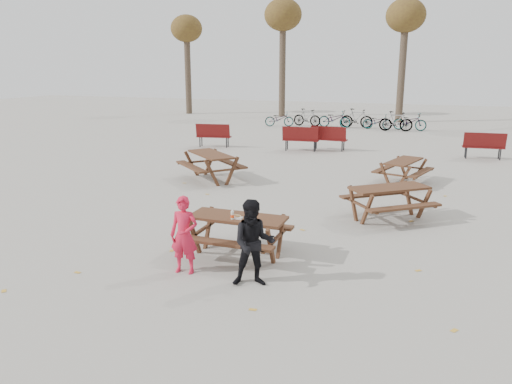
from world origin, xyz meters
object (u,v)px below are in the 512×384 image
(picnic_table_east, at_px, (389,203))
(picnic_table_far, at_px, (403,172))
(main_picnic_table, at_px, (238,226))
(soda_bottle, at_px, (232,215))
(child, at_px, (184,235))
(picnic_table_north, at_px, (211,167))
(food_tray, at_px, (237,218))
(adult, at_px, (254,243))

(picnic_table_east, height_order, picnic_table_far, picnic_table_east)
(picnic_table_far, bearing_deg, main_picnic_table, 177.06)
(soda_bottle, relative_size, child, 0.13)
(soda_bottle, distance_m, child, 1.02)
(child, height_order, picnic_table_east, child)
(main_picnic_table, bearing_deg, child, -118.53)
(main_picnic_table, relative_size, picnic_table_far, 1.08)
(soda_bottle, height_order, picnic_table_north, soda_bottle)
(food_tray, xyz_separation_m, picnic_table_east, (2.38, 3.46, -0.40))
(food_tray, distance_m, picnic_table_far, 7.73)
(soda_bottle, relative_size, picnic_table_east, 0.09)
(soda_bottle, height_order, child, child)
(adult, height_order, picnic_table_far, adult)
(picnic_table_far, bearing_deg, adult, -175.77)
(food_tray, xyz_separation_m, child, (-0.62, -0.90, -0.11))
(picnic_table_east, relative_size, picnic_table_far, 1.08)
(main_picnic_table, xyz_separation_m, soda_bottle, (-0.02, -0.20, 0.26))
(soda_bottle, distance_m, adult, 1.20)
(picnic_table_north, bearing_deg, main_picnic_table, -19.03)
(food_tray, relative_size, child, 0.13)
(main_picnic_table, xyz_separation_m, food_tray, (0.06, -0.15, 0.21))
(picnic_table_north, height_order, picnic_table_far, picnic_table_north)
(food_tray, relative_size, picnic_table_east, 0.10)
(soda_bottle, xyz_separation_m, picnic_table_north, (-3.15, 5.82, -0.42))
(picnic_table_east, bearing_deg, picnic_table_north, 118.70)
(child, distance_m, picnic_table_east, 5.30)
(child, xyz_separation_m, picnic_table_far, (3.06, 8.22, -0.32))
(picnic_table_east, height_order, picnic_table_north, picnic_table_north)
(food_tray, bearing_deg, picnic_table_north, 119.27)
(main_picnic_table, xyz_separation_m, child, (-0.57, -1.04, 0.09))
(soda_bottle, xyz_separation_m, picnic_table_east, (2.46, 3.51, -0.46))
(picnic_table_north, bearing_deg, soda_bottle, -20.04)
(picnic_table_east, bearing_deg, main_picnic_table, -165.30)
(soda_bottle, xyz_separation_m, child, (-0.55, -0.84, -0.17))
(picnic_table_far, bearing_deg, soda_bottle, 177.39)
(soda_bottle, distance_m, picnic_table_far, 7.80)
(child, relative_size, adult, 0.94)
(main_picnic_table, distance_m, food_tray, 0.26)
(main_picnic_table, height_order, soda_bottle, soda_bottle)
(picnic_table_east, xyz_separation_m, picnic_table_far, (0.05, 3.86, -0.03))
(food_tray, height_order, picnic_table_far, food_tray)
(food_tray, distance_m, picnic_table_east, 4.22)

